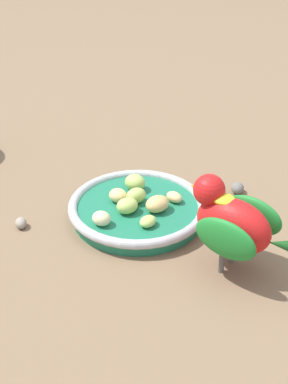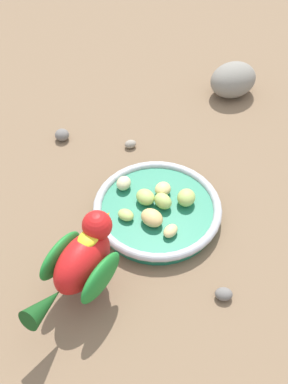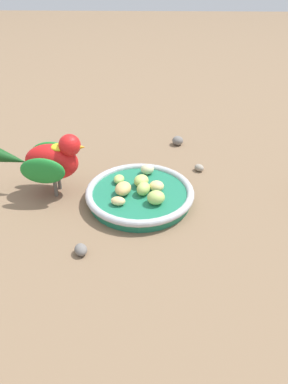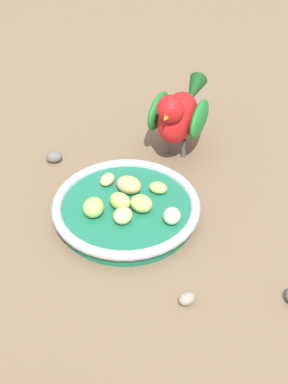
% 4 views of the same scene
% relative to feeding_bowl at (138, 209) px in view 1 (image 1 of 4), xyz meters
% --- Properties ---
extents(ground_plane, '(4.00, 4.00, 0.00)m').
position_rel_feeding_bowl_xyz_m(ground_plane, '(-0.02, 0.01, -0.01)').
color(ground_plane, '#7A6047').
extents(feeding_bowl, '(0.19, 0.19, 0.03)m').
position_rel_feeding_bowl_xyz_m(feeding_bowl, '(0.00, 0.00, 0.00)').
color(feeding_bowl, '#1E7251').
rests_on(feeding_bowl, ground_plane).
extents(apple_piece_0, '(0.03, 0.03, 0.02)m').
position_rel_feeding_bowl_xyz_m(apple_piece_0, '(-0.03, 0.03, 0.02)').
color(apple_piece_0, '#B2CC66').
rests_on(apple_piece_0, feeding_bowl).
extents(apple_piece_1, '(0.04, 0.04, 0.02)m').
position_rel_feeding_bowl_xyz_m(apple_piece_1, '(0.03, 0.00, 0.02)').
color(apple_piece_1, tan).
rests_on(apple_piece_1, feeding_bowl).
extents(apple_piece_2, '(0.03, 0.02, 0.02)m').
position_rel_feeding_bowl_xyz_m(apple_piece_2, '(-0.01, -0.06, 0.02)').
color(apple_piece_2, beige).
rests_on(apple_piece_2, feeding_bowl).
extents(apple_piece_3, '(0.04, 0.04, 0.02)m').
position_rel_feeding_bowl_xyz_m(apple_piece_3, '(-0.00, -0.02, 0.02)').
color(apple_piece_3, '#B2CC66').
rests_on(apple_piece_3, feeding_bowl).
extents(apple_piece_4, '(0.03, 0.04, 0.02)m').
position_rel_feeding_bowl_xyz_m(apple_piece_4, '(-0.01, 0.01, 0.02)').
color(apple_piece_4, '#B2CC66').
rests_on(apple_piece_4, feeding_bowl).
extents(apple_piece_5, '(0.03, 0.03, 0.02)m').
position_rel_feeding_bowl_xyz_m(apple_piece_5, '(-0.03, -0.01, 0.01)').
color(apple_piece_5, '#E5C67F').
rests_on(apple_piece_5, feeding_bowl).
extents(apple_piece_6, '(0.03, 0.02, 0.01)m').
position_rel_feeding_bowl_xyz_m(apple_piece_6, '(0.04, 0.04, 0.01)').
color(apple_piece_6, '#E5C67F').
rests_on(apple_piece_6, feeding_bowl).
extents(apple_piece_7, '(0.02, 0.03, 0.01)m').
position_rel_feeding_bowl_xyz_m(apple_piece_7, '(0.04, -0.03, 0.01)').
color(apple_piece_7, '#B2CC66').
rests_on(apple_piece_7, feeding_bowl).
extents(parrot, '(0.17, 0.08, 0.12)m').
position_rel_feeding_bowl_xyz_m(parrot, '(0.16, -0.03, 0.05)').
color(parrot, '#59544C').
rests_on(parrot, ground_plane).
extents(pebble_1, '(0.03, 0.03, 0.02)m').
position_rel_feeding_bowl_xyz_m(pebble_1, '(0.08, 0.14, -0.01)').
color(pebble_1, slate).
rests_on(pebble_1, ground_plane).
extents(pebble_2, '(0.03, 0.03, 0.01)m').
position_rel_feeding_bowl_xyz_m(pebble_2, '(-0.12, -0.11, -0.01)').
color(pebble_2, gray).
rests_on(pebble_2, ground_plane).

